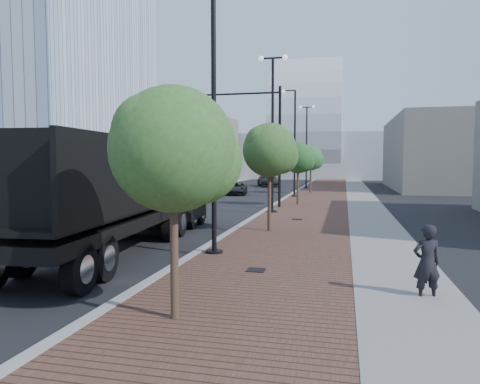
% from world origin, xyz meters
% --- Properties ---
extents(sidewalk, '(7.00, 140.00, 0.12)m').
position_xyz_m(sidewalk, '(3.50, 40.00, 0.06)').
color(sidewalk, '#4C2D23').
rests_on(sidewalk, ground).
extents(concrete_strip, '(2.40, 140.00, 0.13)m').
position_xyz_m(concrete_strip, '(6.20, 40.00, 0.07)').
color(concrete_strip, slate).
rests_on(concrete_strip, ground).
extents(curb, '(0.30, 140.00, 0.14)m').
position_xyz_m(curb, '(0.00, 40.00, 0.07)').
color(curb, gray).
rests_on(curb, ground).
extents(west_sidewalk, '(4.00, 140.00, 0.12)m').
position_xyz_m(west_sidewalk, '(-13.00, 40.00, 0.06)').
color(west_sidewalk, slate).
rests_on(west_sidewalk, ground).
extents(dump_truck, '(3.99, 14.10, 3.85)m').
position_xyz_m(dump_truck, '(-3.05, 12.57, 1.62)').
color(dump_truck, black).
rests_on(dump_truck, ground).
extents(white_sedan, '(2.69, 4.60, 1.43)m').
position_xyz_m(white_sedan, '(-4.71, 20.08, 0.72)').
color(white_sedan, white).
rests_on(white_sedan, ground).
extents(dark_car_mid, '(2.60, 4.48, 1.17)m').
position_xyz_m(dark_car_mid, '(-5.14, 36.36, 0.59)').
color(dark_car_mid, black).
rests_on(dark_car_mid, ground).
extents(dark_car_far, '(3.93, 5.85, 1.57)m').
position_xyz_m(dark_car_far, '(-4.45, 50.42, 0.79)').
color(dark_car_far, black).
rests_on(dark_car_far, ground).
extents(pedestrian, '(0.73, 0.59, 1.74)m').
position_xyz_m(pedestrian, '(6.56, 6.58, 0.87)').
color(pedestrian, black).
rests_on(pedestrian, ground).
extents(streetlight_1, '(1.44, 0.56, 9.21)m').
position_xyz_m(streetlight_1, '(0.49, 10.00, 4.34)').
color(streetlight_1, black).
rests_on(streetlight_1, ground).
extents(streetlight_2, '(1.72, 0.56, 9.28)m').
position_xyz_m(streetlight_2, '(0.60, 22.00, 4.82)').
color(streetlight_2, black).
rests_on(streetlight_2, ground).
extents(streetlight_3, '(1.44, 0.56, 9.21)m').
position_xyz_m(streetlight_3, '(0.49, 34.00, 4.34)').
color(streetlight_3, black).
rests_on(streetlight_3, ground).
extents(streetlight_4, '(1.72, 0.56, 9.28)m').
position_xyz_m(streetlight_4, '(0.60, 46.00, 4.82)').
color(streetlight_4, black).
rests_on(streetlight_4, ground).
extents(traffic_mast, '(5.09, 0.20, 8.00)m').
position_xyz_m(traffic_mast, '(-0.30, 25.00, 4.98)').
color(traffic_mast, black).
rests_on(traffic_mast, ground).
extents(tree_0, '(2.43, 2.39, 4.55)m').
position_xyz_m(tree_0, '(1.65, 4.02, 3.34)').
color(tree_0, '#382619').
rests_on(tree_0, ground).
extents(tree_1, '(2.38, 2.33, 4.78)m').
position_xyz_m(tree_1, '(1.65, 15.02, 3.60)').
color(tree_1, '#382619').
rests_on(tree_1, ground).
extents(tree_2, '(2.25, 2.18, 4.47)m').
position_xyz_m(tree_2, '(1.65, 27.02, 3.36)').
color(tree_2, '#382619').
rests_on(tree_2, ground).
extents(tree_3, '(2.39, 2.34, 4.59)m').
position_xyz_m(tree_3, '(1.65, 39.02, 3.41)').
color(tree_3, '#382619').
rests_on(tree_3, ground).
extents(tower_podium, '(19.00, 19.00, 3.00)m').
position_xyz_m(tower_podium, '(-24.00, 32.00, 1.50)').
color(tower_podium, slate).
rests_on(tower_podium, ground).
extents(convention_center, '(50.00, 30.00, 50.00)m').
position_xyz_m(convention_center, '(-2.00, 85.00, 6.00)').
color(convention_center, '#B5B8C0').
rests_on(convention_center, ground).
extents(commercial_block_nw, '(14.00, 20.00, 10.00)m').
position_xyz_m(commercial_block_nw, '(-20.00, 60.00, 5.00)').
color(commercial_block_nw, slate).
rests_on(commercial_block_nw, ground).
extents(commercial_block_ne, '(12.00, 22.00, 8.00)m').
position_xyz_m(commercial_block_ne, '(16.00, 50.00, 4.00)').
color(commercial_block_ne, slate).
rests_on(commercial_block_ne, ground).
extents(utility_cover_1, '(0.50, 0.50, 0.02)m').
position_xyz_m(utility_cover_1, '(2.40, 8.00, 0.13)').
color(utility_cover_1, black).
rests_on(utility_cover_1, sidewalk).
extents(utility_cover_2, '(0.50, 0.50, 0.02)m').
position_xyz_m(utility_cover_2, '(2.40, 19.00, 0.13)').
color(utility_cover_2, black).
rests_on(utility_cover_2, sidewalk).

